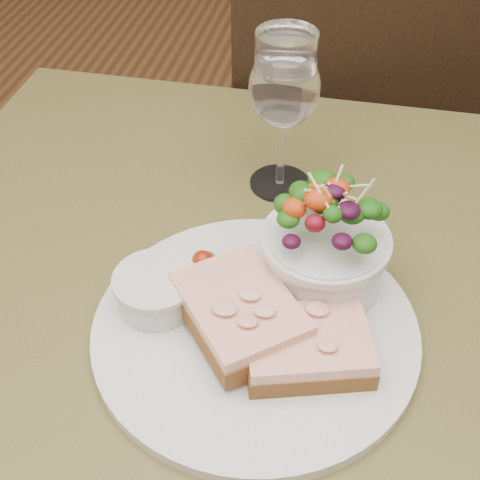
% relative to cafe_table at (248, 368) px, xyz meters
% --- Properties ---
extents(cafe_table, '(0.80, 0.80, 0.75)m').
position_rel_cafe_table_xyz_m(cafe_table, '(0.00, 0.00, 0.00)').
color(cafe_table, '#4C4720').
rests_on(cafe_table, ground).
extents(chair_far, '(0.52, 0.52, 0.90)m').
position_rel_cafe_table_xyz_m(chair_far, '(0.04, 0.66, -0.36)').
color(chair_far, black).
rests_on(chair_far, ground).
extents(dinner_plate, '(0.30, 0.30, 0.01)m').
position_rel_cafe_table_xyz_m(dinner_plate, '(0.01, -0.04, 0.11)').
color(dinner_plate, silver).
rests_on(dinner_plate, cafe_table).
extents(sandwich_front, '(0.13, 0.11, 0.03)m').
position_rel_cafe_table_xyz_m(sandwich_front, '(0.06, -0.06, 0.13)').
color(sandwich_front, '#482C13').
rests_on(sandwich_front, dinner_plate).
extents(sandwich_back, '(0.14, 0.15, 0.03)m').
position_rel_cafe_table_xyz_m(sandwich_back, '(-0.00, -0.04, 0.14)').
color(sandwich_back, '#482C13').
rests_on(sandwich_back, dinner_plate).
extents(ramekin, '(0.07, 0.07, 0.04)m').
position_rel_cafe_table_xyz_m(ramekin, '(-0.08, -0.03, 0.13)').
color(ramekin, silver).
rests_on(ramekin, dinner_plate).
extents(salad_bowl, '(0.11, 0.11, 0.13)m').
position_rel_cafe_table_xyz_m(salad_bowl, '(0.07, 0.03, 0.17)').
color(salad_bowl, silver).
rests_on(salad_bowl, dinner_plate).
extents(garnish, '(0.05, 0.04, 0.02)m').
position_rel_cafe_table_xyz_m(garnish, '(-0.04, 0.03, 0.12)').
color(garnish, '#0E370A').
rests_on(garnish, dinner_plate).
extents(wine_glass, '(0.08, 0.08, 0.18)m').
position_rel_cafe_table_xyz_m(wine_glass, '(-0.00, 0.19, 0.22)').
color(wine_glass, white).
rests_on(wine_glass, cafe_table).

